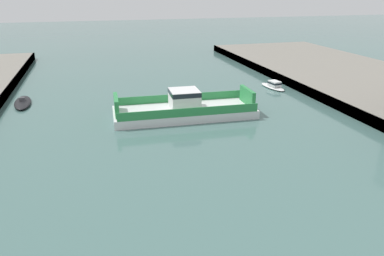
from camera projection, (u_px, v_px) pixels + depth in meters
chain_ferry at (184, 108)px, 49.26m from camera, size 19.08×7.53×3.66m
moored_boat_near_left at (274, 85)px, 63.29m from camera, size 2.87×6.31×1.35m
moored_boat_mid_left at (23, 102)px, 54.62m from camera, size 2.88×7.58×1.06m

